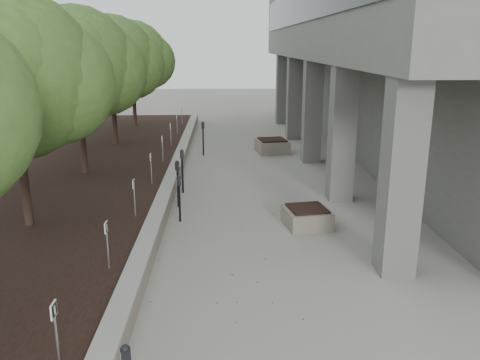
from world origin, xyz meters
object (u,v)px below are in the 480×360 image
object	(u,v)px
crabapple_tree_3	(78,91)
crabapple_tree_2	(16,111)
crabapple_tree_4	(112,80)
parking_meter_3	(178,184)
parking_meter_5	(203,139)
planter_back	(272,146)
parking_meter_4	(182,171)
planter_front	(307,217)
parking_meter_2	(179,199)
crabapple_tree_5	(133,73)

from	to	relation	value
crabapple_tree_3	crabapple_tree_2	bearing A→B (deg)	-90.00
crabapple_tree_4	parking_meter_3	size ratio (longest dim) A/B	3.93
crabapple_tree_2	parking_meter_5	xyz separation A→B (m)	(3.83, 9.27, -2.39)
parking_meter_3	planter_back	size ratio (longest dim) A/B	1.06
planter_back	crabapple_tree_4	bearing A→B (deg)	177.80
parking_meter_4	planter_front	world-z (taller)	parking_meter_4
parking_meter_4	planter_back	xyz separation A→B (m)	(3.44, 5.92, -0.40)
parking_meter_5	planter_front	xyz separation A→B (m)	(3.00, -8.56, -0.48)
parking_meter_3	planter_front	distance (m)	3.91
crabapple_tree_4	parking_meter_4	xyz separation A→B (m)	(3.38, -6.18, -2.41)
crabapple_tree_2	crabapple_tree_3	bearing A→B (deg)	90.00
parking_meter_5	parking_meter_3	bearing A→B (deg)	-92.57
parking_meter_4	parking_meter_5	size ratio (longest dim) A/B	0.97
crabapple_tree_2	parking_meter_2	world-z (taller)	crabapple_tree_2
parking_meter_5	parking_meter_2	bearing A→B (deg)	-90.88
crabapple_tree_3	parking_meter_4	bearing A→B (deg)	-19.22
crabapple_tree_4	planter_back	world-z (taller)	crabapple_tree_4
parking_meter_2	parking_meter_4	distance (m)	2.66
crabapple_tree_5	crabapple_tree_2	bearing A→B (deg)	-90.00
parking_meter_4	crabapple_tree_2	bearing A→B (deg)	-138.80
planter_back	crabapple_tree_3	bearing A→B (deg)	-145.20
crabapple_tree_5	crabapple_tree_3	bearing A→B (deg)	-90.00
crabapple_tree_4	parking_meter_2	world-z (taller)	crabapple_tree_4
parking_meter_2	parking_meter_4	bearing A→B (deg)	92.88
crabapple_tree_3	parking_meter_2	size ratio (longest dim) A/B	4.29
parking_meter_2	parking_meter_3	world-z (taller)	parking_meter_3
parking_meter_4	parking_meter_5	world-z (taller)	parking_meter_5
crabapple_tree_2	planter_front	distance (m)	7.44
crabapple_tree_2	parking_meter_3	bearing A→B (deg)	35.89
planter_back	planter_front	bearing A→B (deg)	-89.89
parking_meter_4	planter_front	bearing A→B (deg)	-49.35
parking_meter_5	planter_front	world-z (taller)	parking_meter_5
crabapple_tree_5	parking_meter_2	world-z (taller)	crabapple_tree_5
crabapple_tree_3	parking_meter_2	distance (m)	5.76
parking_meter_5	crabapple_tree_3	bearing A→B (deg)	-130.53
parking_meter_3	parking_meter_5	xyz separation A→B (m)	(0.48, 6.84, 0.04)
crabapple_tree_5	parking_meter_4	distance (m)	11.92
parking_meter_2	planter_front	world-z (taller)	parking_meter_2
parking_meter_2	crabapple_tree_3	bearing A→B (deg)	132.57
crabapple_tree_2	parking_meter_4	distance (m)	5.64
crabapple_tree_4	parking_meter_3	distance (m)	8.63
crabapple_tree_3	parking_meter_3	world-z (taller)	crabapple_tree_3
parking_meter_3	parking_meter_2	bearing A→B (deg)	-74.11
crabapple_tree_2	parking_meter_3	xyz separation A→B (m)	(3.36, 2.43, -2.43)
parking_meter_3	parking_meter_5	bearing A→B (deg)	95.14
parking_meter_3	planter_front	xyz separation A→B (m)	(3.48, -1.72, -0.43)
crabapple_tree_3	parking_meter_5	bearing A→B (deg)	48.05
parking_meter_2	planter_front	xyz separation A→B (m)	(3.33, -0.46, -0.38)
crabapple_tree_2	crabapple_tree_5	distance (m)	15.00
crabapple_tree_4	planter_back	bearing A→B (deg)	-2.20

